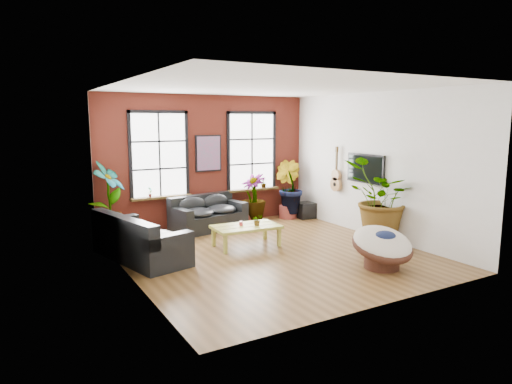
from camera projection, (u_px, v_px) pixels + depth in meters
room at (267, 172)px, 9.67m from camera, size 6.04×6.54×3.54m
sofa_back at (207, 214)px, 11.91m from camera, size 2.08×1.29×0.89m
sofa_left at (138, 239)px, 9.31m from camera, size 1.54×2.56×0.94m
coffee_table at (246, 228)px, 10.30m from camera, size 1.53×0.93×0.57m
papasan_chair at (382, 246)px, 8.75m from camera, size 1.33×1.34×0.87m
poster at (208, 153)px, 12.24m from camera, size 0.74×0.06×0.98m
tv_wall_unit at (357, 172)px, 11.53m from camera, size 0.13×1.86×1.20m
media_box at (306, 210)px, 13.31m from camera, size 0.57×0.48×0.46m
pot_back_left at (110, 232)px, 10.92m from camera, size 0.52×0.52×0.34m
pot_back_right at (288, 212)px, 13.31m from camera, size 0.52×0.52×0.38m
pot_right_wall at (380, 235)px, 10.57m from camera, size 0.58×0.58×0.38m
pot_mid at (251, 217)px, 12.57m from camera, size 0.60×0.60×0.38m
floor_plant_back_left at (109, 198)px, 10.76m from camera, size 1.07×1.10×1.74m
floor_plant_back_right at (289, 187)px, 13.22m from camera, size 0.87×0.98×1.53m
floor_plant_right_wall at (381, 198)px, 10.44m from camera, size 1.86×1.69×1.80m
floor_plant_mid at (253, 197)px, 12.46m from camera, size 0.87×0.87×1.24m
table_plant at (257, 220)px, 10.29m from camera, size 0.22×0.19×0.25m
sill_plant_left at (150, 192)px, 11.53m from camera, size 0.17×0.17×0.27m
sill_plant_right at (264, 183)px, 13.18m from camera, size 0.19×0.19×0.27m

